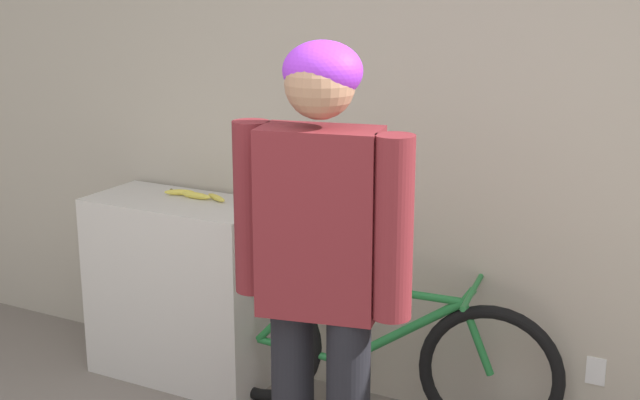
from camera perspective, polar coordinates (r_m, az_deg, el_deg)
wall_back at (r=3.82m, az=10.31°, el=4.17°), size 8.00×0.07×2.60m
side_shelf at (r=4.44m, az=-8.79°, el=-5.64°), size 0.90×0.44×0.90m
person at (r=2.99m, az=0.01°, el=-3.71°), size 0.66×0.29×1.76m
bicycle at (r=4.00m, az=3.15°, el=-9.66°), size 1.68×0.46×0.69m
banana at (r=4.33m, az=-7.94°, el=0.32°), size 0.36×0.09×0.03m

